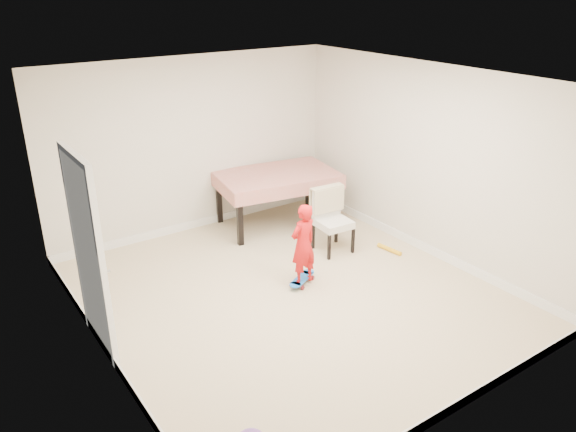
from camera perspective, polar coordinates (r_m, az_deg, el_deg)
ground at (r=6.94m, az=0.26°, el=-7.96°), size 5.00×5.00×0.00m
ceiling at (r=6.03m, az=0.31°, el=13.55°), size 4.50×5.00×0.04m
wall_back at (r=8.42m, az=-9.51°, el=7.04°), size 4.50×0.04×2.60m
wall_front at (r=4.75m, az=17.83°, el=-6.78°), size 4.50×0.04×2.60m
wall_left at (r=5.51m, az=-19.12°, el=-2.71°), size 0.04×5.00×2.60m
wall_right at (r=7.80m, az=13.90°, el=5.39°), size 0.04×5.00×2.60m
door at (r=5.89m, az=-19.56°, el=-4.05°), size 0.11×0.94×2.11m
baseboard_back at (r=8.84m, az=-9.02°, el=-0.69°), size 4.50×0.02×0.12m
baseboard_front at (r=5.45m, az=16.27°, el=-18.25°), size 4.50×0.02×0.12m
baseboard_left at (r=6.12m, az=-17.68°, el=-13.26°), size 0.02×5.00×0.12m
baseboard_right at (r=8.25m, az=13.14°, el=-2.83°), size 0.02×5.00×0.12m
dining_table at (r=8.70m, az=-1.13°, el=1.76°), size 1.94×1.39×0.84m
dining_chair at (r=7.83m, az=4.64°, el=-0.50°), size 0.54×0.61×0.91m
skateboard at (r=7.16m, az=1.44°, el=-6.56°), size 0.55×0.40×0.08m
child at (r=6.91m, az=1.54°, el=-3.15°), size 0.42×0.30×1.05m
foam_toy at (r=8.09m, az=10.25°, el=-3.35°), size 0.11×0.40×0.06m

